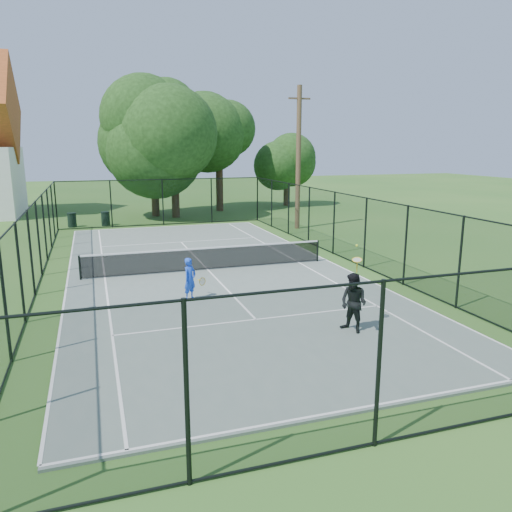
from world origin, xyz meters
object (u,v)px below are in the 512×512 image
object	(u,v)px
tennis_net	(208,258)
utility_pole	(298,158)
trash_bin_right	(106,219)
player_blue	(190,279)
player_black	(354,303)
trash_bin_left	(72,220)

from	to	relation	value
tennis_net	utility_pole	world-z (taller)	utility_pole
trash_bin_right	player_blue	bearing A→B (deg)	-83.07
tennis_net	player_black	xyz separation A→B (m)	(2.25, -8.15, 0.31)
player_black	trash_bin_right	bearing A→B (deg)	104.90
tennis_net	trash_bin_left	xyz separation A→B (m)	(-5.68, 13.95, -0.11)
trash_bin_left	player_blue	world-z (taller)	player_blue
player_blue	player_black	xyz separation A→B (m)	(3.71, -4.31, 0.12)
trash_bin_left	utility_pole	distance (m)	14.90
tennis_net	player_black	world-z (taller)	player_black
trash_bin_right	player_black	world-z (taller)	player_black
player_black	trash_bin_left	bearing A→B (deg)	109.73
player_blue	player_black	size ratio (longest dim) A/B	0.61
trash_bin_left	tennis_net	bearing A→B (deg)	-67.84
trash_bin_right	player_blue	world-z (taller)	player_blue
trash_bin_right	player_black	xyz separation A→B (m)	(5.87, -22.06, 0.43)
trash_bin_left	player_blue	xyz separation A→B (m)	(4.22, -17.79, 0.31)
trash_bin_right	utility_pole	bearing A→B (deg)	-23.22
trash_bin_left	player_black	xyz separation A→B (m)	(7.93, -22.11, 0.42)
trash_bin_left	utility_pole	xyz separation A→B (m)	(13.50, -4.95, 3.91)
trash_bin_left	trash_bin_right	world-z (taller)	trash_bin_left
tennis_net	player_blue	size ratio (longest dim) A/B	7.07
utility_pole	trash_bin_right	bearing A→B (deg)	156.78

